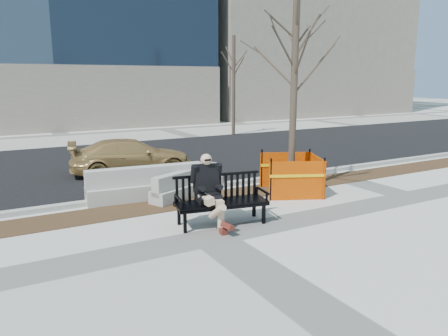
{
  "coord_description": "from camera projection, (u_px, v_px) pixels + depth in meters",
  "views": [
    {
      "loc": [
        -3.83,
        -7.4,
        3.2
      ],
      "look_at": [
        0.97,
        1.2,
        1.13
      ],
      "focal_mm": 34.33,
      "sensor_mm": 36.0,
      "label": 1
    }
  ],
  "objects": [
    {
      "name": "seated_man",
      "position": [
        208.0,
        225.0,
        9.55
      ],
      "size": [
        0.87,
        1.24,
        1.6
      ],
      "primitive_type": null,
      "rotation": [
        0.0,
        0.0,
        -0.17
      ],
      "color": "black",
      "rests_on": "ground"
    },
    {
      "name": "curb",
      "position": [
        152.0,
        194.0,
        11.83
      ],
      "size": [
        60.0,
        0.25,
        0.12
      ],
      "primitive_type": "cube",
      "color": "#9E9B93",
      "rests_on": "ground"
    },
    {
      "name": "mulch_strip",
      "position": [
        165.0,
        205.0,
        11.03
      ],
      "size": [
        40.0,
        1.2,
        0.02
      ],
      "primitive_type": "cube",
      "color": "#47301C",
      "rests_on": "ground"
    },
    {
      "name": "tree_fence",
      "position": [
        290.0,
        193.0,
        12.2
      ],
      "size": [
        3.05,
        3.05,
        5.76
      ],
      "primitive_type": null,
      "rotation": [
        0.0,
        0.0,
        -0.43
      ],
      "color": "#F85F00",
      "rests_on": "ground"
    },
    {
      "name": "far_tree_right",
      "position": [
        233.0,
        134.0,
        24.91
      ],
      "size": [
        2.91,
        2.91,
        5.99
      ],
      "primitive_type": null,
      "rotation": [
        0.0,
        0.0,
        0.4
      ],
      "color": "#4C3B30",
      "rests_on": "ground"
    },
    {
      "name": "jersey_barrier_left",
      "position": [
        147.0,
        199.0,
        11.62
      ],
      "size": [
        3.2,
        0.94,
        0.9
      ],
      "primitive_type": null,
      "rotation": [
        0.0,
        0.0,
        -0.1
      ],
      "color": "#A9A69E",
      "rests_on": "ground"
    },
    {
      "name": "ground",
      "position": [
        211.0,
        237.0,
        8.81
      ],
      "size": [
        120.0,
        120.0,
        0.0
      ],
      "primitive_type": "plane",
      "color": "beige",
      "rests_on": "ground"
    },
    {
      "name": "sedan",
      "position": [
        132.0,
        173.0,
        14.72
      ],
      "size": [
        4.29,
        2.34,
        1.18
      ],
      "primitive_type": "imported",
      "rotation": [
        0.0,
        0.0,
        1.39
      ],
      "color": "#A58046",
      "rests_on": "ground"
    },
    {
      "name": "asphalt_street",
      "position": [
        105.0,
        164.0,
        16.33
      ],
      "size": [
        60.0,
        10.4,
        0.01
      ],
      "primitive_type": "cube",
      "color": "black",
      "rests_on": "ground"
    },
    {
      "name": "jersey_barrier_right",
      "position": [
        189.0,
        195.0,
        11.95
      ],
      "size": [
        2.56,
        1.54,
        0.74
      ],
      "primitive_type": null,
      "rotation": [
        0.0,
        0.0,
        0.43
      ],
      "color": "#A29F97",
      "rests_on": "ground"
    },
    {
      "name": "bench",
      "position": [
        221.0,
        224.0,
        9.59
      ],
      "size": [
        2.18,
        1.09,
        1.11
      ],
      "primitive_type": null,
      "rotation": [
        0.0,
        0.0,
        -0.17
      ],
      "color": "black",
      "rests_on": "ground"
    }
  ]
}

